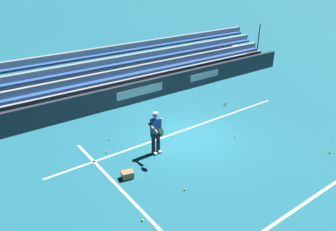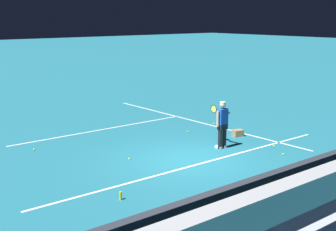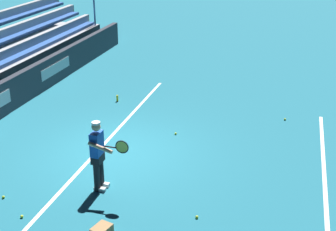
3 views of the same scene
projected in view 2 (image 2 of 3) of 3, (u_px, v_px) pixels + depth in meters
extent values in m
plane|color=#1E6B7F|center=(189.00, 160.00, 15.56)|extent=(160.00, 160.00, 0.00)
cube|color=white|center=(200.00, 164.00, 15.19)|extent=(12.00, 0.10, 0.01)
cube|color=white|center=(198.00, 122.00, 21.14)|extent=(0.10, 12.00, 0.01)
cube|color=white|center=(102.00, 130.00, 19.72)|extent=(8.22, 0.10, 0.01)
cube|color=#2D333D|center=(307.00, 181.00, 12.03)|extent=(23.00, 0.24, 1.10)
cube|color=silver|center=(294.00, 181.00, 11.88)|extent=(2.80, 0.01, 0.44)
cylinder|color=black|center=(220.00, 137.00, 16.82)|extent=(0.15, 0.15, 0.88)
cylinder|color=black|center=(224.00, 136.00, 16.95)|extent=(0.15, 0.15, 0.88)
cube|color=white|center=(219.00, 147.00, 16.95)|extent=(0.11, 0.28, 0.09)
cube|color=white|center=(223.00, 146.00, 17.08)|extent=(0.11, 0.28, 0.09)
cube|color=black|center=(222.00, 127.00, 16.81)|extent=(0.34, 0.23, 0.20)
cube|color=#194CB2|center=(223.00, 117.00, 16.73)|extent=(0.36, 0.22, 0.58)
sphere|color=tan|center=(223.00, 105.00, 16.65)|extent=(0.21, 0.21, 0.21)
cylinder|color=white|center=(223.00, 102.00, 16.63)|extent=(0.20, 0.20, 0.05)
cylinder|color=tan|center=(218.00, 119.00, 16.59)|extent=(0.09, 0.09, 0.56)
cylinder|color=tan|center=(224.00, 114.00, 17.02)|extent=(0.10, 0.58, 0.24)
cylinder|color=black|center=(219.00, 111.00, 17.20)|extent=(0.04, 0.30, 0.03)
torus|color=black|center=(214.00, 109.00, 17.40)|extent=(0.03, 0.31, 0.31)
cylinder|color=#D6D14C|center=(214.00, 109.00, 17.40)|extent=(0.01, 0.27, 0.27)
cube|color=#A87F51|center=(238.00, 133.00, 18.63)|extent=(0.46, 0.39, 0.26)
sphere|color=#CCE533|center=(129.00, 159.00, 15.60)|extent=(0.07, 0.07, 0.07)
sphere|color=#CCE533|center=(188.00, 132.00, 19.21)|extent=(0.07, 0.07, 0.07)
sphere|color=#CCE533|center=(34.00, 149.00, 16.69)|extent=(0.07, 0.07, 0.07)
sphere|color=#CCE533|center=(274.00, 146.00, 17.10)|extent=(0.07, 0.07, 0.07)
sphere|color=#CCE533|center=(283.00, 154.00, 16.12)|extent=(0.07, 0.07, 0.07)
sphere|color=#CCE533|center=(214.00, 124.00, 20.64)|extent=(0.07, 0.07, 0.07)
cylinder|color=yellow|center=(121.00, 196.00, 12.22)|extent=(0.07, 0.07, 0.22)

